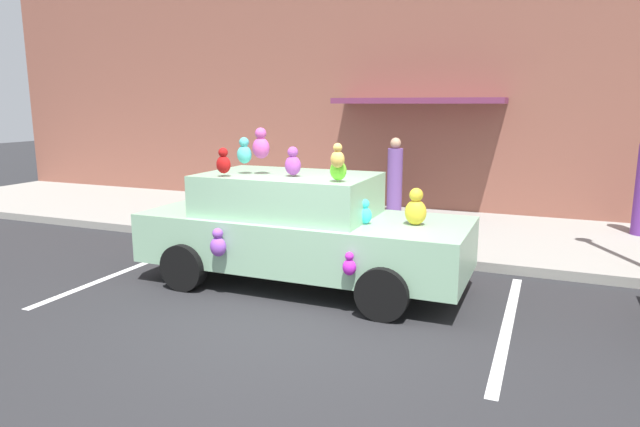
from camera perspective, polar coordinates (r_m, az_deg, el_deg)
name	(u,v)px	position (r m, az deg, el deg)	size (l,w,h in m)	color
ground_plane	(293,327)	(6.48, -2.75, -11.47)	(60.00, 60.00, 0.00)	#262628
sidewalk	(403,230)	(10.98, 8.47, -1.66)	(24.00, 4.00, 0.15)	gray
storefront_building	(431,71)	(12.82, 11.31, 14.11)	(24.00, 1.25, 6.40)	brown
parking_stripe_front	(508,324)	(6.87, 18.63, -10.68)	(0.12, 3.60, 0.01)	silver
parking_stripe_rear	(127,270)	(9.01, -19.12, -5.49)	(0.12, 3.60, 0.01)	silver
plush_covered_car	(299,228)	(7.71, -2.16, -1.47)	(4.49, 1.98, 2.18)	#91C19B
teddy_bear_on_sidewalk	(284,217)	(10.42, -3.70, -0.40)	(0.29, 0.24, 0.55)	beige
pedestrian_near_shopfront	(395,179)	(12.00, 7.65, 3.54)	(0.32, 0.32, 1.64)	#704A98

